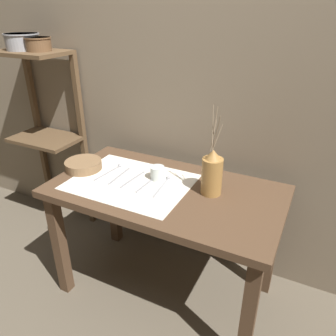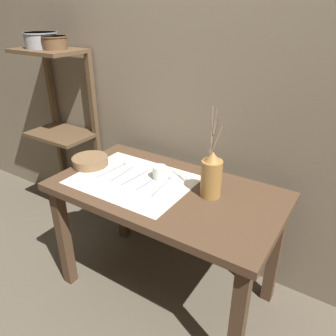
% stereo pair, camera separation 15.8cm
% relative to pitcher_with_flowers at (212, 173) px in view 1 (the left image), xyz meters
% --- Properties ---
extents(ground_plane, '(12.00, 12.00, 0.00)m').
position_rel_pitcher_with_flowers_xyz_m(ground_plane, '(-0.22, -0.06, -0.81)').
color(ground_plane, brown).
extents(stone_wall_back, '(7.00, 0.06, 2.40)m').
position_rel_pitcher_with_flowers_xyz_m(stone_wall_back, '(-0.22, 0.38, 0.39)').
color(stone_wall_back, '#7A6B56').
rests_on(stone_wall_back, ground_plane).
extents(wooden_table, '(1.20, 0.65, 0.70)m').
position_rel_pitcher_with_flowers_xyz_m(wooden_table, '(-0.22, -0.06, -0.21)').
color(wooden_table, '#4C3523').
rests_on(wooden_table, ground_plane).
extents(wooden_shelf_unit, '(0.46, 0.31, 1.30)m').
position_rel_pitcher_with_flowers_xyz_m(wooden_shelf_unit, '(-1.28, 0.22, 0.07)').
color(wooden_shelf_unit, brown).
rests_on(wooden_shelf_unit, ground_plane).
extents(linen_cloth, '(0.62, 0.47, 0.00)m').
position_rel_pitcher_with_flowers_xyz_m(linen_cloth, '(-0.42, -0.08, -0.11)').
color(linen_cloth, silver).
rests_on(linen_cloth, wooden_table).
extents(pitcher_with_flowers, '(0.10, 0.10, 0.45)m').
position_rel_pitcher_with_flowers_xyz_m(pitcher_with_flowers, '(0.00, 0.00, 0.00)').
color(pitcher_with_flowers, olive).
rests_on(pitcher_with_flowers, wooden_table).
extents(wooden_bowl, '(0.21, 0.21, 0.05)m').
position_rel_pitcher_with_flowers_xyz_m(wooden_bowl, '(-0.74, -0.07, -0.08)').
color(wooden_bowl, brown).
rests_on(wooden_bowl, wooden_table).
extents(glass_tumbler_near, '(0.08, 0.08, 0.07)m').
position_rel_pitcher_with_flowers_xyz_m(glass_tumbler_near, '(-0.31, 0.01, -0.07)').
color(glass_tumbler_near, silver).
rests_on(glass_tumbler_near, wooden_table).
extents(spoon_outer, '(0.04, 0.22, 0.02)m').
position_rel_pitcher_with_flowers_xyz_m(spoon_outer, '(-0.58, -0.00, -0.10)').
color(spoon_outer, '#939399').
rests_on(spoon_outer, wooden_table).
extents(knife_center, '(0.02, 0.21, 0.00)m').
position_rel_pitcher_with_flowers_xyz_m(knife_center, '(-0.51, -0.06, -0.11)').
color(knife_center, '#939399').
rests_on(knife_center, wooden_table).
extents(fork_outer, '(0.03, 0.21, 0.00)m').
position_rel_pitcher_with_flowers_xyz_m(fork_outer, '(-0.42, -0.06, -0.11)').
color(fork_outer, '#939399').
rests_on(fork_outer, wooden_table).
extents(fork_inner, '(0.02, 0.21, 0.00)m').
position_rel_pitcher_with_flowers_xyz_m(fork_inner, '(-0.33, -0.07, -0.11)').
color(fork_inner, '#939399').
rests_on(fork_inner, wooden_table).
extents(spoon_inner, '(0.04, 0.22, 0.02)m').
position_rel_pitcher_with_flowers_xyz_m(spoon_inner, '(-0.25, -0.01, -0.10)').
color(spoon_inner, '#939399').
rests_on(spoon_inner, wooden_table).
extents(metal_pot_large, '(0.21, 0.21, 0.10)m').
position_rel_pitcher_with_flowers_xyz_m(metal_pot_large, '(-1.33, 0.17, 0.53)').
color(metal_pot_large, '#939399').
rests_on(metal_pot_large, wooden_shelf_unit).
extents(metal_pot_small, '(0.16, 0.16, 0.08)m').
position_rel_pitcher_with_flowers_xyz_m(metal_pot_small, '(-1.20, 0.17, 0.53)').
color(metal_pot_small, brown).
rests_on(metal_pot_small, wooden_shelf_unit).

